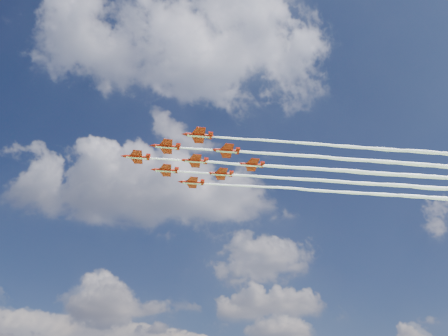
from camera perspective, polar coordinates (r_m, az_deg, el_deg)
The scene contains 9 objects.
jet_lead at distance 149.72m, azimuth 10.77°, elevation -0.06°, with size 119.61×14.14×2.39m.
jet_row2_port at distance 147.02m, azimuth 15.11°, elevation 1.16°, with size 119.61×14.14×2.39m.
jet_row2_starb at distance 158.63m, azimuth 13.29°, elevation -1.63°, with size 119.61×14.14×2.39m.
jet_row3_port at distance 145.26m, azimuth 19.58°, elevation 2.41°, with size 119.61×14.14×2.39m.
jet_row3_centre at distance 156.31m, azimuth 17.41°, elevation -0.51°, with size 119.61×14.14×2.39m.
jet_row3_starb at distance 167.91m, azimuth 15.54°, elevation -3.03°, with size 119.61×14.14×2.39m.
jet_row4_port at distance 154.89m, azimuth 21.63°, elevation 0.64°, with size 119.61×14.14×2.39m.
jet_row4_starb at distance 165.95m, azimuth 19.46°, elevation -1.99°, with size 119.61×14.14×2.39m.
jet_tail at distance 164.83m, azimuth 23.44°, elevation -0.92°, with size 119.61×14.14×2.39m.
Camera 1 is at (-3.59, -118.60, 4.00)m, focal length 35.00 mm.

